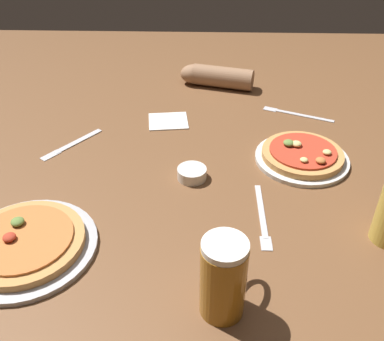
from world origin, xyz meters
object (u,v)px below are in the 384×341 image
at_px(diner_arm, 214,76).
at_px(fork_spare, 296,114).
at_px(pizza_plate_far, 302,156).
at_px(beer_mug_amber, 224,277).
at_px(napkin_folded, 168,121).
at_px(pizza_plate_near, 25,244).
at_px(knife_right, 72,144).
at_px(fork_left, 262,217).
at_px(ramekin_sauce, 192,173).

bearing_deg(diner_arm, fork_spare, -38.85).
xyz_separation_m(pizza_plate_far, beer_mug_amber, (-0.24, -0.50, 0.07)).
bearing_deg(napkin_folded, pizza_plate_near, -114.99).
height_order(fork_spare, diner_arm, diner_arm).
bearing_deg(diner_arm, knife_right, -134.79).
height_order(napkin_folded, knife_right, napkin_folded).
bearing_deg(pizza_plate_near, diner_arm, 63.95).
xyz_separation_m(fork_left, diner_arm, (-0.11, 0.74, 0.04)).
xyz_separation_m(ramekin_sauce, fork_left, (0.17, -0.15, -0.01)).
bearing_deg(ramekin_sauce, fork_left, -41.60).
height_order(knife_right, fork_spare, same).
bearing_deg(beer_mug_amber, ramekin_sauce, 99.92).
xyz_separation_m(pizza_plate_far, fork_spare, (0.03, 0.27, -0.01)).
height_order(pizza_plate_near, napkin_folded, pizza_plate_near).
bearing_deg(fork_left, napkin_folded, 119.42).
relative_size(napkin_folded, fork_spare, 0.55).
xyz_separation_m(beer_mug_amber, fork_spare, (0.27, 0.78, -0.08)).
relative_size(pizza_plate_far, fork_left, 1.13).
distance_m(ramekin_sauce, knife_right, 0.39).
relative_size(pizza_plate_near, knife_right, 1.69).
distance_m(pizza_plate_far, fork_left, 0.28).
relative_size(pizza_plate_near, fork_spare, 1.38).
distance_m(fork_spare, diner_arm, 0.35).
relative_size(knife_right, diner_arm, 0.67).
xyz_separation_m(pizza_plate_near, ramekin_sauce, (0.35, 0.27, -0.00)).
distance_m(ramekin_sauce, fork_left, 0.23).
xyz_separation_m(ramekin_sauce, napkin_folded, (-0.09, 0.30, -0.01)).
height_order(napkin_folded, fork_spare, napkin_folded).
bearing_deg(napkin_folded, diner_arm, 61.84).
distance_m(pizza_plate_near, diner_arm, 0.95).
height_order(pizza_plate_far, fork_spare, pizza_plate_far).
distance_m(beer_mug_amber, fork_left, 0.29).
bearing_deg(pizza_plate_near, napkin_folded, 65.01).
relative_size(beer_mug_amber, diner_arm, 0.63).
height_order(pizza_plate_near, ramekin_sauce, pizza_plate_near).
relative_size(ramekin_sauce, diner_arm, 0.28).
relative_size(ramekin_sauce, fork_left, 0.34).
xyz_separation_m(pizza_plate_far, ramekin_sauce, (-0.31, -0.09, -0.00)).
height_order(pizza_plate_near, pizza_plate_far, same).
height_order(beer_mug_amber, ramekin_sauce, beer_mug_amber).
distance_m(pizza_plate_far, ramekin_sauce, 0.32).
distance_m(beer_mug_amber, fork_spare, 0.82).
relative_size(fork_left, fork_spare, 1.03).
distance_m(napkin_folded, fork_left, 0.53).
distance_m(beer_mug_amber, ramekin_sauce, 0.42).
bearing_deg(fork_spare, pizza_plate_far, -96.16).
bearing_deg(beer_mug_amber, fork_spare, 71.11).
bearing_deg(ramekin_sauce, napkin_folded, 105.64).
bearing_deg(pizza_plate_near, beer_mug_amber, -18.06).
height_order(beer_mug_amber, knife_right, beer_mug_amber).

